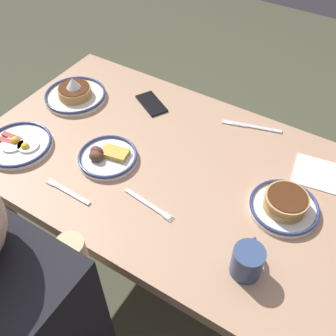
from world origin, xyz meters
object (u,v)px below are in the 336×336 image
(cell_phone, at_px, (151,104))
(butter_knife, at_px, (252,126))
(paper_napkin, at_px, (317,174))
(fork_far, at_px, (68,192))
(plate_center_pancakes, at_px, (106,157))
(plate_far_companion, at_px, (285,205))
(coffee_mug, at_px, (248,261))
(fork_near, at_px, (149,204))
(plate_near_main, at_px, (75,94))
(plate_far_side, at_px, (19,145))

(cell_phone, height_order, butter_knife, cell_phone)
(paper_napkin, xyz_separation_m, fork_far, (0.64, 0.49, 0.00))
(plate_center_pancakes, bearing_deg, plate_far_companion, -169.01)
(coffee_mug, bearing_deg, plate_center_pancakes, -12.97)
(fork_far, bearing_deg, fork_near, -159.46)
(plate_near_main, xyz_separation_m, fork_far, (-0.30, 0.38, -0.02))
(paper_napkin, relative_size, butter_knife, 0.70)
(plate_center_pancakes, bearing_deg, coffee_mug, 167.03)
(fork_far, bearing_deg, plate_near_main, -52.21)
(plate_far_side, bearing_deg, plate_near_main, -86.84)
(paper_napkin, relative_size, fork_near, 0.81)
(paper_napkin, bearing_deg, plate_far_side, 24.58)
(coffee_mug, relative_size, cell_phone, 0.80)
(cell_phone, bearing_deg, plate_near_main, 53.65)
(plate_far_companion, distance_m, plate_far_side, 0.91)
(plate_center_pancakes, xyz_separation_m, paper_napkin, (-0.63, -0.31, -0.01))
(plate_near_main, height_order, fork_far, plate_near_main)
(plate_far_side, distance_m, butter_knife, 0.83)
(cell_phone, xyz_separation_m, fork_near, (-0.26, 0.42, -0.00))
(cell_phone, bearing_deg, plate_center_pancakes, 125.80)
(coffee_mug, bearing_deg, plate_far_companion, -94.05)
(coffee_mug, height_order, paper_napkin, coffee_mug)
(coffee_mug, distance_m, fork_near, 0.34)
(coffee_mug, bearing_deg, plate_far_side, -1.19)
(fork_far, bearing_deg, coffee_mug, -175.41)
(fork_far, bearing_deg, plate_center_pancakes, -95.84)
(plate_near_main, xyz_separation_m, plate_center_pancakes, (-0.32, 0.21, -0.01))
(coffee_mug, bearing_deg, fork_near, -7.56)
(paper_napkin, bearing_deg, plate_far_companion, 77.29)
(paper_napkin, height_order, butter_knife, butter_knife)
(plate_far_side, bearing_deg, paper_napkin, -155.42)
(plate_far_companion, distance_m, fork_near, 0.41)
(plate_far_companion, xyz_separation_m, fork_far, (0.60, 0.29, -0.02))
(fork_near, bearing_deg, cell_phone, -57.66)
(cell_phone, xyz_separation_m, butter_knife, (-0.39, -0.08, -0.00))
(plate_far_companion, bearing_deg, fork_far, 25.78)
(paper_napkin, bearing_deg, fork_far, 37.09)
(coffee_mug, bearing_deg, butter_knife, -68.50)
(plate_near_main, bearing_deg, cell_phone, -155.78)
(plate_far_side, bearing_deg, plate_center_pancakes, -159.34)
(plate_near_main, bearing_deg, plate_far_side, 93.16)
(plate_far_companion, height_order, butter_knife, plate_far_companion)
(paper_napkin, bearing_deg, fork_near, 44.69)
(plate_far_companion, xyz_separation_m, cell_phone, (0.62, -0.22, -0.02))
(plate_far_side, relative_size, cell_phone, 1.61)
(plate_far_companion, relative_size, fork_far, 1.18)
(fork_near, relative_size, fork_far, 1.04)
(fork_near, bearing_deg, plate_center_pancakes, -20.60)
(cell_phone, xyz_separation_m, paper_napkin, (-0.66, 0.02, -0.00))
(fork_near, bearing_deg, paper_napkin, -135.31)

